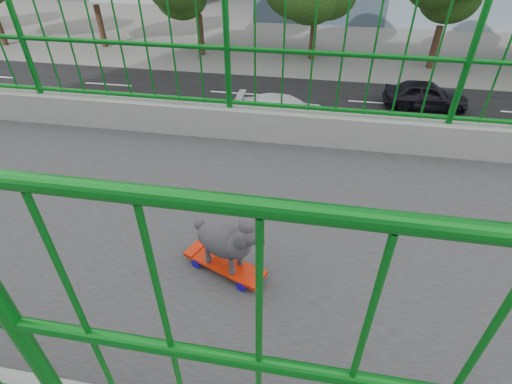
{
  "coord_description": "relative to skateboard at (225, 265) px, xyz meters",
  "views": [
    {
      "loc": [
        1.95,
        4.84,
        8.86
      ],
      "look_at": [
        -0.49,
        4.42,
        7.0
      ],
      "focal_mm": 26.95,
      "sensor_mm": 36.0,
      "label": 1
    }
  ],
  "objects": [
    {
      "name": "road",
      "position": [
        -13.36,
        -4.37,
        -7.04
      ],
      "size": [
        18.0,
        90.0,
        0.02
      ],
      "primitive_type": "cube",
      "color": "black",
      "rests_on": "ground"
    },
    {
      "name": "skateboard",
      "position": [
        0.0,
        0.0,
        0.0
      ],
      "size": [
        0.35,
        0.56,
        0.07
      ],
      "rotation": [
        0.0,
        0.0,
        -0.39
      ],
      "color": "red",
      "rests_on": "footbridge"
    },
    {
      "name": "poodle",
      "position": [
        0.01,
        0.02,
        0.24
      ],
      "size": [
        0.31,
        0.46,
        0.41
      ],
      "rotation": [
        0.0,
        0.0,
        -0.39
      ],
      "color": "#272529",
      "rests_on": "skateboard"
    },
    {
      "name": "car_0",
      "position": [
        -6.36,
        5.75,
        -6.32
      ],
      "size": [
        1.73,
        4.29,
        1.46
      ],
      "primitive_type": "imported",
      "color": "white",
      "rests_on": "ground"
    },
    {
      "name": "car_1",
      "position": [
        -9.56,
        -9.91,
        -6.36
      ],
      "size": [
        1.47,
        4.21,
        1.39
      ],
      "primitive_type": "imported",
      "color": "#BA0717",
      "rests_on": "ground"
    },
    {
      "name": "car_3",
      "position": [
        -15.96,
        -1.12,
        -6.35
      ],
      "size": [
        1.96,
        4.82,
        1.4
      ],
      "primitive_type": "imported",
      "rotation": [
        0.0,
        0.0,
        3.14
      ],
      "color": "white",
      "rests_on": "ground"
    },
    {
      "name": "car_4",
      "position": [
        -19.16,
        6.08,
        -6.32
      ],
      "size": [
        1.73,
        4.29,
        1.46
      ],
      "primitive_type": "imported",
      "rotation": [
        0.0,
        0.0,
        3.14
      ],
      "color": "black",
      "rests_on": "ground"
    },
    {
      "name": "car_5",
      "position": [
        -6.36,
        -0.8,
        -6.32
      ],
      "size": [
        1.56,
        4.48,
        1.48
      ],
      "primitive_type": "imported",
      "color": "#BA0717",
      "rests_on": "ground"
    }
  ]
}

